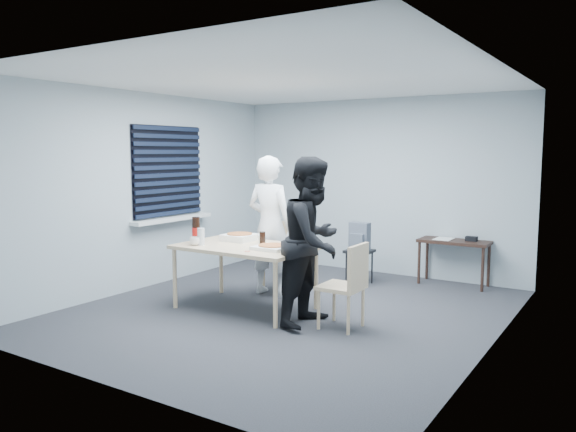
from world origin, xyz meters
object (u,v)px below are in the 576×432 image
Objects in this scene: dining_table at (245,250)px; mug_a at (195,241)px; stool at (359,258)px; chair_right at (349,280)px; backpack at (359,237)px; person_black at (313,241)px; person_white at (270,226)px; soda_bottle at (196,231)px; chair_far at (285,251)px; mug_b at (262,239)px; side_table at (454,246)px.

mug_a is (-0.49, -0.30, 0.11)m from dining_table.
mug_a reaches higher than stool.
chair_right is 7.24× the size of mug_a.
person_black is at bearing -100.07° from backpack.
person_white is 0.99m from soda_bottle.
soda_bottle is (-1.19, -1.97, 0.23)m from backpack.
person_white is 3.70× the size of stool.
dining_table reaches higher than stool.
stool is at bearing 46.19° from chair_far.
dining_table is 1.90m from backpack.
chair_right is 8.90× the size of mug_b.
side_table is 2.46× the size of backpack.
dining_table is 1.72× the size of chair_right.
dining_table is 0.86× the size of person_white.
dining_table is 0.75m from person_white.
dining_table is 15.29× the size of mug_b.
dining_table is 1.37m from chair_right.
backpack is at bearing -90.00° from stool.
chair_far is 1.86× the size of stool.
person_black is 1.89× the size of side_table.
side_table is (1.71, 2.45, -0.14)m from dining_table.
person_black is at bearing -106.81° from side_table.
soda_bottle is (-1.54, -0.09, 0.01)m from person_black.
mug_a is at bearing -117.20° from stool.
chair_far reaches higher than stool.
dining_table is at bearing -124.89° from side_table.
soda_bottle is (-0.46, -1.23, 0.38)m from chair_far.
backpack is (0.73, 1.09, -0.22)m from person_white.
soda_bottle reaches higher than backpack.
chair_far is 2.35× the size of backpack.
chair_far is 7.24× the size of mug_a.
person_white is at bearing 62.33° from soda_bottle.
mug_a is (-1.85, -0.25, 0.28)m from chair_right.
chair_right reaches higher than backpack.
person_white is 0.50m from mug_b.
mug_a is at bearing 99.01° from person_black.
person_white is 14.39× the size of mug_a.
mug_a is (-1.09, -2.11, 0.13)m from backpack.
chair_far is at bearing -90.81° from person_white.
chair_far is 0.50× the size of person_white.
chair_far is 1.61m from person_black.
dining_table is 0.86× the size of person_black.
dining_table is 4.03× the size of backpack.
chair_far is 1.05m from backpack.
person_white reaches higher than dining_table.
person_black is at bearing 3.44° from soda_bottle.
backpack is at bearing -123.75° from person_white.
dining_table is at bearing -83.12° from chair_far.
mug_a reaches higher than dining_table.
chair_right is at bearing 7.85° from mug_a.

